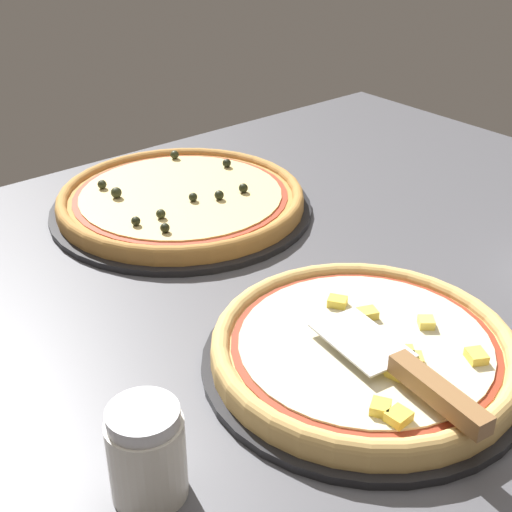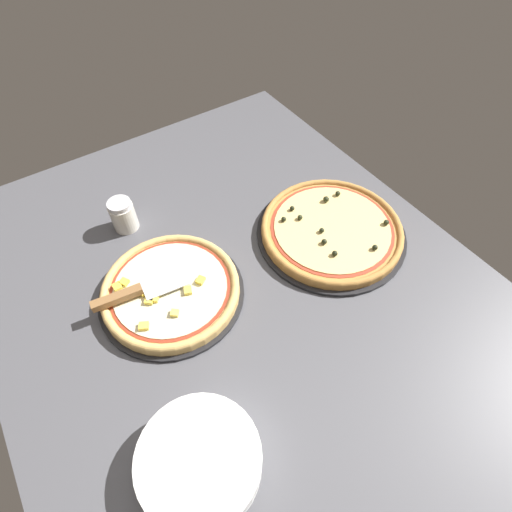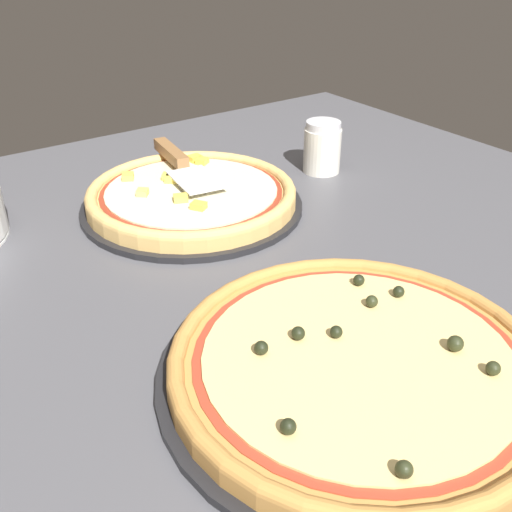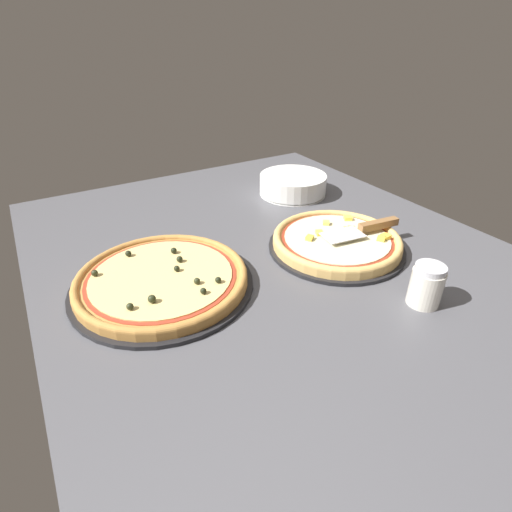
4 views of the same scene
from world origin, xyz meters
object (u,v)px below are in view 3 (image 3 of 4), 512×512
(serving_spatula, at_px, (177,159))
(parmesan_shaker, at_px, (322,147))
(pizza_back, at_px, (358,362))
(pizza_front, at_px, (192,194))

(serving_spatula, distance_m, parmesan_shaker, 0.27)
(pizza_back, distance_m, parmesan_shaker, 0.59)
(pizza_back, bearing_deg, pizza_front, -98.43)
(pizza_front, bearing_deg, serving_spatula, -105.04)
(pizza_front, xyz_separation_m, pizza_back, (0.07, 0.47, -0.00))
(pizza_front, height_order, serving_spatula, serving_spatula)
(pizza_back, height_order, serving_spatula, serving_spatula)
(pizza_front, distance_m, serving_spatula, 0.10)
(pizza_back, distance_m, serving_spatula, 0.57)
(pizza_front, xyz_separation_m, parmesan_shaker, (-0.28, -0.00, 0.02))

